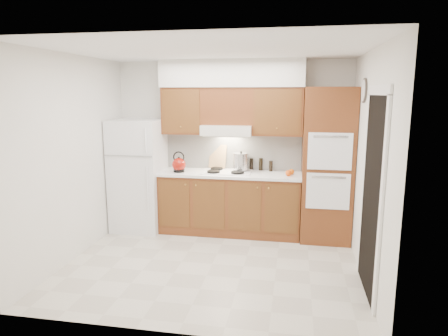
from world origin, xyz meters
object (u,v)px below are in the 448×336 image
fridge (139,175)px  stock_pot (241,162)px  oven_cabinet (327,165)px  kettle (179,165)px

fridge → stock_pot: size_ratio=7.06×
oven_cabinet → stock_pot: size_ratio=9.03×
oven_cabinet → kettle: oven_cabinet is taller
fridge → oven_cabinet: 2.86m
oven_cabinet → stock_pot: bearing=173.9°
kettle → stock_pot: 0.94m
kettle → stock_pot: bearing=-2.5°
oven_cabinet → stock_pot: oven_cabinet is taller
fridge → oven_cabinet: oven_cabinet is taller
fridge → kettle: 0.70m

